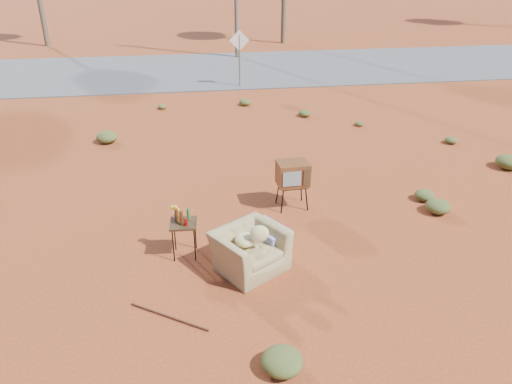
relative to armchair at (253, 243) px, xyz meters
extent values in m
plane|color=#973E1E|center=(-0.34, 0.15, -0.48)|extent=(140.00, 140.00, 0.00)
cube|color=#565659|center=(-0.34, 15.15, -0.46)|extent=(140.00, 7.00, 0.04)
imported|color=#958251|center=(-0.07, -0.07, 0.03)|extent=(1.39, 1.27, 1.02)
ellipsoid|color=#D5C882|center=(-0.15, -0.05, 0.12)|extent=(0.37, 0.37, 0.22)
ellipsoid|color=#D5C882|center=(0.08, -0.21, 0.31)|extent=(0.32, 0.16, 0.32)
cube|color=#202696|center=(0.32, 0.31, -0.18)|extent=(0.82, 0.90, 0.59)
cube|color=black|center=(1.14, 2.08, 0.06)|extent=(0.61, 0.48, 0.03)
cylinder|color=black|center=(0.88, 1.85, -0.21)|extent=(0.03, 0.03, 0.53)
cylinder|color=black|center=(1.42, 1.89, -0.21)|extent=(0.03, 0.03, 0.53)
cylinder|color=black|center=(0.86, 2.27, -0.21)|extent=(0.03, 0.03, 0.53)
cylinder|color=black|center=(1.39, 2.30, -0.21)|extent=(0.03, 0.03, 0.53)
cube|color=brown|center=(1.14, 2.08, 0.33)|extent=(0.69, 0.55, 0.51)
cube|color=gray|center=(1.06, 1.81, 0.33)|extent=(0.39, 0.04, 0.32)
cube|color=#472D19|center=(1.38, 1.83, 0.33)|extent=(0.15, 0.03, 0.36)
cube|color=#332012|center=(-1.21, 0.53, 0.20)|extent=(0.51, 0.51, 0.04)
cylinder|color=black|center=(-1.41, 0.35, -0.14)|extent=(0.02, 0.02, 0.67)
cylinder|color=black|center=(-1.03, 0.32, -0.14)|extent=(0.02, 0.02, 0.67)
cylinder|color=black|center=(-1.38, 0.73, -0.14)|extent=(0.02, 0.02, 0.67)
cylinder|color=black|center=(-1.00, 0.70, -0.14)|extent=(0.02, 0.02, 0.67)
cylinder|color=#49230C|center=(-1.32, 0.58, 0.34)|extent=(0.07, 0.07, 0.25)
cylinder|color=#49230C|center=(-1.23, 0.45, 0.35)|extent=(0.06, 0.06, 0.27)
cylinder|color=#2A622D|center=(-1.10, 0.62, 0.33)|extent=(0.06, 0.06, 0.23)
cylinder|color=#B1120E|center=(-1.16, 0.43, 0.28)|extent=(0.06, 0.06, 0.12)
cylinder|color=silver|center=(-1.34, 0.68, 0.28)|extent=(0.08, 0.08, 0.13)
ellipsoid|color=gold|center=(-1.34, 0.68, 0.44)|extent=(0.15, 0.15, 0.12)
cylinder|color=#481F13|center=(-1.50, -1.19, -0.46)|extent=(1.20, 0.82, 0.04)
cylinder|color=brown|center=(1.16, 12.15, 0.52)|extent=(0.06, 0.06, 2.00)
cube|color=silver|center=(1.16, 12.15, 1.32)|extent=(0.78, 0.04, 0.78)
ellipsoid|color=#4F5826|center=(4.16, 1.95, -0.35)|extent=(0.44, 0.44, 0.24)
ellipsoid|color=#4F5826|center=(-3.34, 6.65, -0.31)|extent=(0.60, 0.60, 0.33)
ellipsoid|color=#4F5826|center=(6.46, 5.15, -0.38)|extent=(0.36, 0.36, 0.20)
ellipsoid|color=#4F5826|center=(2.86, 8.15, -0.37)|extent=(0.40, 0.40, 0.22)
ellipsoid|color=#4F5826|center=(-1.84, 9.65, -0.39)|extent=(0.30, 0.30, 0.17)
camera|label=1|loc=(-1.02, -7.35, 4.78)|focal=35.00mm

